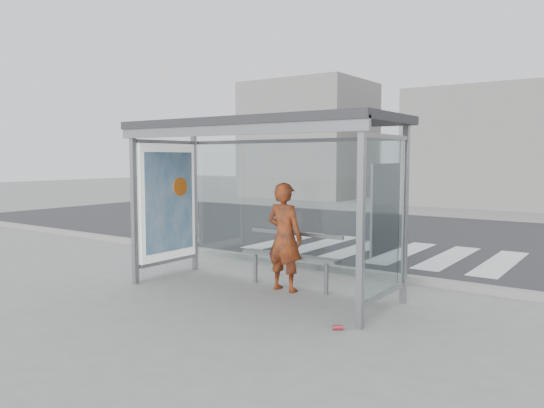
{
  "coord_description": "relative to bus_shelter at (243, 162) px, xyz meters",
  "views": [
    {
      "loc": [
        4.7,
        -6.38,
        2.05
      ],
      "look_at": [
        0.09,
        0.2,
        1.35
      ],
      "focal_mm": 35.0,
      "sensor_mm": 36.0,
      "label": 1
    }
  ],
  "objects": [
    {
      "name": "bus_shelter",
      "position": [
        0.0,
        0.0,
        0.0
      ],
      "size": [
        4.25,
        1.65,
        2.62
      ],
      "color": "gray",
      "rests_on": "ground"
    },
    {
      "name": "building_left",
      "position": [
        -9.63,
        17.94,
        1.02
      ],
      "size": [
        6.0,
        5.0,
        6.0
      ],
      "primitive_type": "cube",
      "color": "gray",
      "rests_on": "ground"
    },
    {
      "name": "curb",
      "position": [
        0.37,
        1.89,
        -1.92
      ],
      "size": [
        30.0,
        0.18,
        0.12
      ],
      "primitive_type": "cube",
      "color": "gray",
      "rests_on": "ground"
    },
    {
      "name": "soda_can",
      "position": [
        2.17,
        -0.94,
        -1.95
      ],
      "size": [
        0.13,
        0.12,
        0.07
      ],
      "primitive_type": "cylinder",
      "rotation": [
        0.0,
        1.57,
        0.64
      ],
      "color": "#D73F4D",
      "rests_on": "ground"
    },
    {
      "name": "ground",
      "position": [
        0.37,
        -0.06,
        -1.98
      ],
      "size": [
        80.0,
        80.0,
        0.0
      ],
      "primitive_type": "plane",
      "color": "slate",
      "rests_on": "ground"
    },
    {
      "name": "crosswalk",
      "position": [
        0.37,
        4.44,
        -1.98
      ],
      "size": [
        5.55,
        3.0,
        0.0
      ],
      "color": "silver",
      "rests_on": "ground"
    },
    {
      "name": "road",
      "position": [
        0.37,
        6.94,
        -1.98
      ],
      "size": [
        30.0,
        10.0,
        0.01
      ],
      "primitive_type": "cube",
      "color": "#2B2B2D",
      "rests_on": "ground"
    },
    {
      "name": "person",
      "position": [
        0.6,
        0.27,
        -1.14
      ],
      "size": [
        0.63,
        0.43,
        1.68
      ],
      "primitive_type": "imported",
      "rotation": [
        0.0,
        0.0,
        3.1
      ],
      "color": "#C15412",
      "rests_on": "ground"
    },
    {
      "name": "bench",
      "position": [
        0.59,
        0.45,
        -1.46
      ],
      "size": [
        1.71,
        0.3,
        0.88
      ],
      "color": "slate",
      "rests_on": "ground"
    },
    {
      "name": "building_center",
      "position": [
        0.37,
        17.94,
        0.52
      ],
      "size": [
        8.0,
        5.0,
        5.0
      ],
      "primitive_type": "cube",
      "color": "gray",
      "rests_on": "ground"
    }
  ]
}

